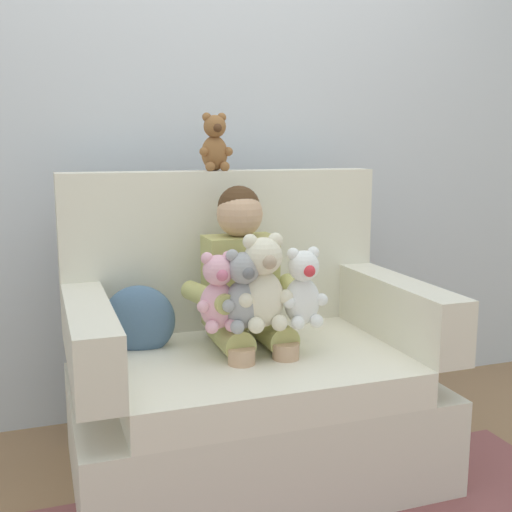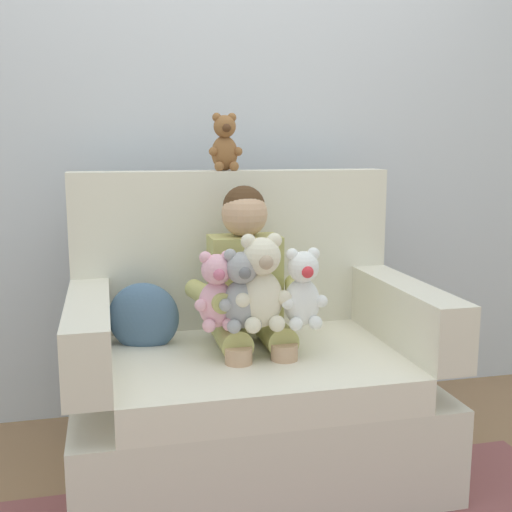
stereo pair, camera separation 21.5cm
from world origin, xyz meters
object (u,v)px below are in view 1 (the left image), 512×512
object	(u,v)px
plush_brown_on_backrest	(215,144)
plush_pink	(218,294)
plush_white	(303,289)
armchair	(247,378)
plush_grey	(244,292)
plush_cream	(263,285)
seated_child	(246,288)
throw_pillow	(139,321)

from	to	relation	value
plush_brown_on_backrest	plush_pink	bearing A→B (deg)	-112.09
plush_white	plush_pink	xyz separation A→B (m)	(-0.29, 0.05, -0.00)
plush_brown_on_backrest	plush_white	bearing A→B (deg)	-76.51
armchair	plush_grey	size ratio (longest dim) A/B	4.55
plush_white	plush_cream	size ratio (longest dim) A/B	0.84
seated_child	plush_white	distance (m)	0.23
plush_pink	plush_brown_on_backrest	size ratio (longest dim) A/B	1.19
seated_child	plush_grey	size ratio (longest dim) A/B	2.96
armchair	seated_child	xyz separation A→B (m)	(0.00, 0.01, 0.34)
plush_white	plush_cream	bearing A→B (deg)	162.82
plush_brown_on_backrest	throw_pillow	size ratio (longest dim) A/B	0.87
plush_pink	throw_pillow	world-z (taller)	plush_pink
plush_cream	plush_brown_on_backrest	world-z (taller)	plush_brown_on_backrest
seated_child	plush_grey	bearing A→B (deg)	-107.61
plush_cream	throw_pillow	world-z (taller)	plush_cream
plush_grey	plush_white	bearing A→B (deg)	4.25
plush_grey	throw_pillow	distance (m)	0.43
plush_brown_on_backrest	seated_child	bearing A→B (deg)	-91.22
throw_pillow	plush_pink	bearing A→B (deg)	-44.00
plush_white	plush_pink	bearing A→B (deg)	158.87
armchair	plush_pink	size ratio (longest dim) A/B	4.73
plush_grey	plush_cream	world-z (taller)	plush_cream
plush_brown_on_backrest	plush_cream	bearing A→B (deg)	-92.64
plush_cream	throw_pillow	bearing A→B (deg)	162.63
plush_grey	throw_pillow	xyz separation A→B (m)	(-0.31, 0.26, -0.14)
seated_child	throw_pillow	world-z (taller)	seated_child
armchair	plush_brown_on_backrest	bearing A→B (deg)	95.66
plush_grey	plush_cream	xyz separation A→B (m)	(0.07, -0.00, 0.02)
armchair	seated_child	world-z (taller)	armchair
plush_grey	plush_pink	xyz separation A→B (m)	(-0.08, 0.03, -0.00)
seated_child	plush_cream	bearing A→B (deg)	-84.68
seated_child	throw_pillow	bearing A→B (deg)	168.96
plush_white	armchair	bearing A→B (deg)	120.03
plush_cream	throw_pillow	size ratio (longest dim) A/B	1.26
armchair	plush_brown_on_backrest	size ratio (longest dim) A/B	5.64
armchair	plush_grey	bearing A→B (deg)	-112.16
plush_pink	plush_brown_on_backrest	bearing A→B (deg)	77.22
plush_pink	throw_pillow	xyz separation A→B (m)	(-0.23, 0.23, -0.13)
plush_grey	plush_brown_on_backrest	xyz separation A→B (m)	(0.03, 0.45, 0.49)
plush_white	throw_pillow	world-z (taller)	plush_white
plush_white	plush_cream	distance (m)	0.14
plush_brown_on_backrest	throw_pillow	bearing A→B (deg)	-158.06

